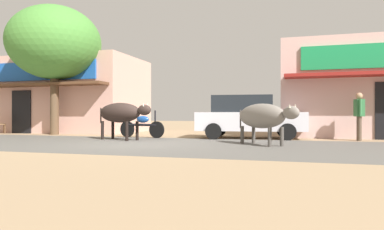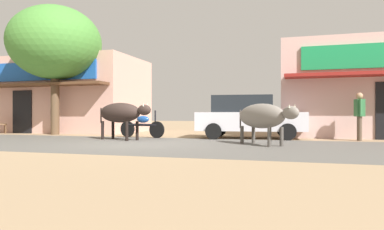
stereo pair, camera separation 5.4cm
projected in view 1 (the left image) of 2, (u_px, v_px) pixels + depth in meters
name	position (u px, v px, depth m)	size (l,w,h in m)	color
ground	(136.00, 144.00, 10.92)	(80.00, 80.00, 0.00)	#9E8260
asphalt_road	(136.00, 144.00, 10.92)	(72.00, 5.93, 0.00)	#5B5852
storefront_left_cafe	(64.00, 96.00, 19.12)	(8.26, 5.30, 3.85)	#D4A191
storefront_right_club	(375.00, 90.00, 14.83)	(7.55, 5.30, 3.92)	#CCA69D
roadside_tree	(55.00, 43.00, 16.11)	(4.17, 4.17, 5.87)	brown
parked_hatchback_car	(248.00, 116.00, 13.63)	(4.23, 2.30, 1.64)	silver
parked_motorcycle	(142.00, 126.00, 13.97)	(2.03, 0.43, 1.08)	black
cow_near_brown	(121.00, 113.00, 12.67)	(2.54, 1.36, 1.34)	#312420
cow_far_dark	(263.00, 116.00, 10.50)	(2.09, 2.12, 1.24)	gray
pedestrian_by_shop	(359.00, 112.00, 12.29)	(0.32, 0.61, 1.68)	brown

